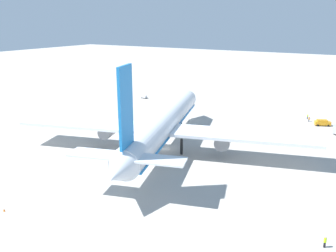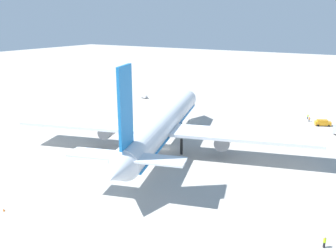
# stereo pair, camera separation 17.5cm
# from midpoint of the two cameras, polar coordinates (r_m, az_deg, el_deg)

# --- Properties ---
(ground_plane) EXTENTS (600.00, 600.00, 0.00)m
(ground_plane) POSITION_cam_midpoint_polar(r_m,az_deg,el_deg) (91.29, -0.59, -3.68)
(ground_plane) COLOR #ADA8A0
(airliner) EXTENTS (67.26, 73.68, 24.64)m
(airliner) POSITION_cam_midpoint_polar(r_m,az_deg,el_deg) (87.83, -0.80, 0.23)
(airliner) COLOR silver
(airliner) RESTS_ON ground
(service_van) EXTENTS (3.56, 5.10, 1.97)m
(service_van) POSITION_cam_midpoint_polar(r_m,az_deg,el_deg) (120.74, 23.70, 0.52)
(service_van) COLOR orange
(service_van) RESTS_ON ground
(baggage_cart_0) EXTENTS (1.68, 3.05, 1.25)m
(baggage_cart_0) POSITION_cam_midpoint_polar(r_m,az_deg,el_deg) (150.37, -3.88, 4.76)
(baggage_cart_0) COLOR #595B60
(baggage_cart_0) RESTS_ON ground
(ground_worker_0) EXTENTS (0.42, 0.42, 1.66)m
(ground_worker_0) POSITION_cam_midpoint_polar(r_m,az_deg,el_deg) (123.93, 21.83, 1.03)
(ground_worker_0) COLOR #3F3F47
(ground_worker_0) RESTS_ON ground
(ground_worker_4) EXTENTS (0.56, 0.56, 1.67)m
(ground_worker_4) POSITION_cam_midpoint_polar(r_m,az_deg,el_deg) (127.22, 21.64, 1.44)
(ground_worker_4) COLOR navy
(ground_worker_4) RESTS_ON ground
(ground_worker_5) EXTENTS (0.57, 0.57, 1.77)m
(ground_worker_5) POSITION_cam_midpoint_polar(r_m,az_deg,el_deg) (58.61, 24.00, -16.79)
(ground_worker_5) COLOR black
(ground_worker_5) RESTS_ON ground
(traffic_cone_2) EXTENTS (0.36, 0.36, 0.55)m
(traffic_cone_2) POSITION_cam_midpoint_polar(r_m,az_deg,el_deg) (69.07, -25.10, -12.21)
(traffic_cone_2) COLOR orange
(traffic_cone_2) RESTS_ON ground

